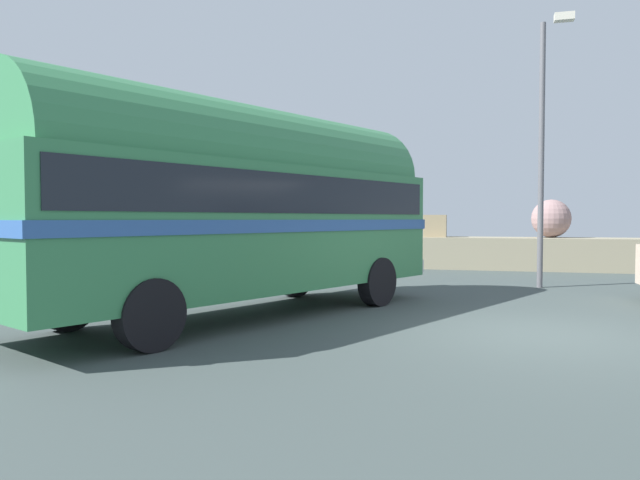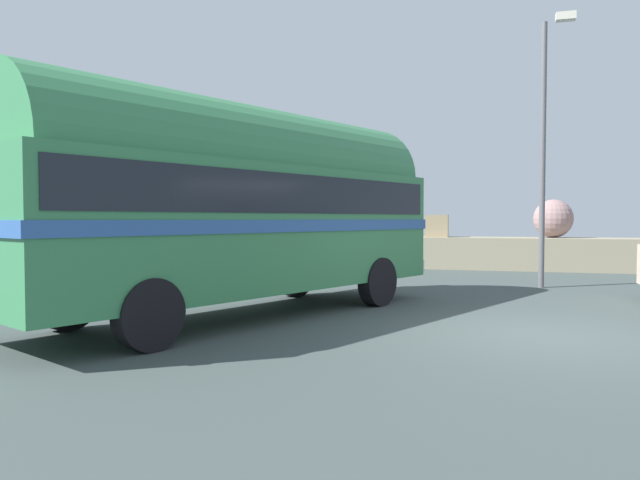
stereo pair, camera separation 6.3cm
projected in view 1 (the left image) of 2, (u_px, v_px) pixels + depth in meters
ground at (536, 334)px, 8.78m from camera, size 32.00×26.00×0.02m
breakwater at (495, 248)px, 20.23m from camera, size 31.36×1.88×2.45m
vintage_coach at (241, 201)px, 10.24m from camera, size 5.79×8.79×3.70m
lamp_post at (544, 139)px, 14.46m from camera, size 0.70×0.79×6.58m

